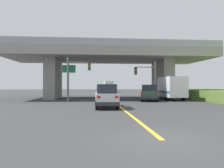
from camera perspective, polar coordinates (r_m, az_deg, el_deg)
ground at (r=32.13m, az=-0.78°, el=-3.84°), size 160.00×160.00×0.00m
overpass_bridge at (r=32.29m, az=-0.78°, el=6.20°), size 29.47×10.85×7.92m
lane_divider_stripe at (r=18.60m, az=2.39°, el=-6.30°), size 0.20×22.31×0.01m
suv_lead at (r=18.42m, az=-1.63°, el=-3.21°), size 1.87×4.83×2.02m
suv_crossing at (r=26.81m, az=9.89°, el=-2.33°), size 3.02×5.15×2.02m
box_truck at (r=29.37m, az=15.25°, el=-1.02°), size 2.33×6.92×3.02m
traffic_signal_nearside at (r=27.49m, az=9.59°, el=2.14°), size 2.78×0.36×5.02m
traffic_signal_farside at (r=26.23m, az=-9.75°, el=2.88°), size 2.89×0.36×5.33m
highway_sign at (r=28.85m, az=-11.60°, el=2.96°), size 1.86×0.17×4.82m
semi_truck_distant at (r=58.94m, az=-0.94°, el=-0.71°), size 2.33×6.64×3.12m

